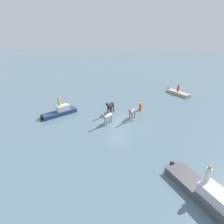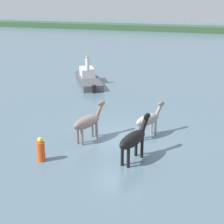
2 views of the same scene
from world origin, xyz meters
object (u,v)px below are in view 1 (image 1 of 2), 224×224
object	(u,v)px
horse_dun_straggler	(110,106)
boat_skiff_near	(178,93)
horse_chestnut_trailing	(108,116)
horse_gray_outer	(132,112)
buoy_channel_marker	(140,107)
boat_motor_center	(207,195)
person_spotter_bow	(59,102)
boat_tender_starboard	(60,112)
person_watcher_seated	(178,88)
person_boatman_standing	(208,174)

from	to	relation	value
horse_dun_straggler	boat_skiff_near	world-z (taller)	horse_dun_straggler
horse_chestnut_trailing	horse_dun_straggler	world-z (taller)	horse_dun_straggler
horse_gray_outer	buoy_channel_marker	bearing A→B (deg)	177.01
buoy_channel_marker	horse_gray_outer	bearing A→B (deg)	68.38
horse_dun_straggler	boat_skiff_near	distance (m)	13.89
boat_skiff_near	boat_motor_center	bearing A→B (deg)	-44.91
person_spotter_bow	boat_tender_starboard	bearing A→B (deg)	95.18
horse_gray_outer	boat_tender_starboard	xyz separation A→B (m)	(9.14, -0.42, -0.71)
boat_skiff_near	person_watcher_seated	size ratio (longest dim) A/B	3.47
horse_gray_outer	boat_motor_center	size ratio (longest dim) A/B	0.42
boat_motor_center	boat_skiff_near	bearing A→B (deg)	140.14
horse_dun_straggler	boat_skiff_near	bearing A→B (deg)	146.18
horse_gray_outer	horse_dun_straggler	bearing A→B (deg)	-98.52
person_spotter_bow	buoy_channel_marker	distance (m)	10.57
person_spotter_bow	buoy_channel_marker	xyz separation A→B (m)	(-10.25, -2.30, -1.22)
horse_gray_outer	buoy_channel_marker	distance (m)	3.04
boat_motor_center	person_boatman_standing	world-z (taller)	person_boatman_standing
horse_dun_straggler	person_watcher_seated	xyz separation A→B (m)	(-10.51, -8.93, 0.07)
horse_dun_straggler	boat_skiff_near	xyz separation A→B (m)	(-10.58, -8.94, -0.89)
horse_chestnut_trailing	buoy_channel_marker	bearing A→B (deg)	164.40
horse_gray_outer	boat_motor_center	world-z (taller)	horse_gray_outer
boat_skiff_near	person_boatman_standing	xyz separation A→B (m)	(3.27, 20.98, 1.60)
horse_dun_straggler	person_spotter_bow	distance (m)	6.47
person_watcher_seated	person_boatman_standing	bearing A→B (deg)	81.33
buoy_channel_marker	person_spotter_bow	bearing A→B (deg)	12.66
person_boatman_standing	boat_tender_starboard	bearing A→B (deg)	-38.90
boat_tender_starboard	person_watcher_seated	distance (m)	19.60
horse_dun_straggler	person_spotter_bow	world-z (taller)	person_spotter_bow
boat_tender_starboard	person_spotter_bow	xyz separation A→B (m)	(0.01, -0.06, 1.42)
horse_dun_straggler	person_boatman_standing	xyz separation A→B (m)	(-7.31, 12.04, 0.71)
boat_skiff_near	person_spotter_bow	distance (m)	19.69
horse_dun_straggler	buoy_channel_marker	bearing A→B (deg)	125.37
horse_gray_outer	person_watcher_seated	xyz separation A→B (m)	(-7.74, -10.35, 0.11)
boat_tender_starboard	person_spotter_bow	distance (m)	1.42
horse_dun_straggler	boat_skiff_near	size ratio (longest dim) A/B	0.60
boat_motor_center	horse_gray_outer	bearing A→B (deg)	171.57
horse_dun_straggler	boat_motor_center	distance (m)	14.42
boat_tender_starboard	horse_gray_outer	bearing A→B (deg)	-47.80
person_watcher_seated	buoy_channel_marker	size ratio (longest dim) A/B	1.04
boat_skiff_near	boat_tender_starboard	distance (m)	19.65
buoy_channel_marker	horse_chestnut_trailing	bearing A→B (deg)	47.66
horse_gray_outer	boat_motor_center	distance (m)	11.90
horse_gray_outer	person_watcher_seated	distance (m)	12.92
boat_motor_center	horse_dun_straggler	bearing A→B (deg)	179.55
horse_gray_outer	boat_tender_starboard	bearing A→B (deg)	-74.01
person_watcher_seated	boat_motor_center	bearing A→B (deg)	81.68
person_boatman_standing	person_spotter_bow	bearing A→B (deg)	-39.05
horse_chestnut_trailing	boat_motor_center	world-z (taller)	horse_chestnut_trailing
person_spotter_bow	person_boatman_standing	size ratio (longest dim) A/B	1.00
horse_dun_straggler	horse_gray_outer	xyz separation A→B (m)	(-2.77, 1.42, -0.04)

